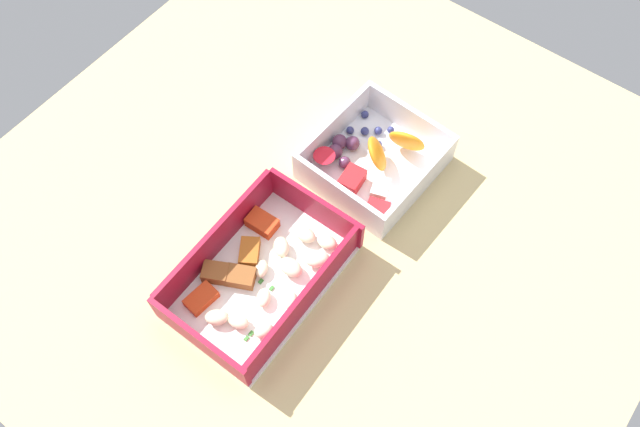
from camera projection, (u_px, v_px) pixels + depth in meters
table_surface at (324, 215)px, 78.56cm from camera, size 80.00×80.00×2.00cm
pasta_container at (260, 273)px, 71.95cm from camera, size 20.93×13.43×5.39cm
fruit_bowl at (372, 160)px, 79.12cm from camera, size 15.66×14.53×5.59cm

